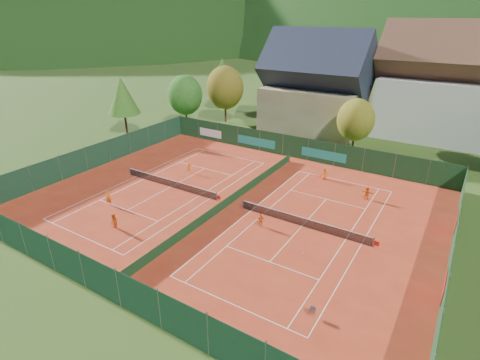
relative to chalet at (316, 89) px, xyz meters
The scene contains 30 objects.
ground 30.87m from the chalet, 84.29° to the right, with size 600.00×600.00×0.00m, color #2D4916.
clay_pad 30.87m from the chalet, 84.29° to the right, with size 40.00×32.00×0.01m, color #A92F18.
court_markings_left 31.12m from the chalet, 99.46° to the right, with size 11.03×23.83×0.00m.
court_markings_right 32.63m from the chalet, 69.86° to the right, with size 11.03×23.83×0.00m.
tennis_net_left 31.00m from the chalet, 99.17° to the right, with size 13.30×0.10×1.02m.
tennis_net_right 32.59m from the chalet, 69.60° to the right, with size 13.30×0.10×1.02m.
court_divider 30.77m from the chalet, 84.29° to the right, with size 0.03×28.80×1.00m.
fence_north 15.14m from the chalet, 79.70° to the right, with size 40.00×0.10×3.00m.
fence_south 46.38m from the chalet, 86.27° to the right, with size 40.00×0.04×3.00m.
fence_west 34.86m from the chalet, 119.54° to the right, with size 0.04×32.00×3.00m.
fence_east 38.11m from the chalet, 52.48° to the right, with size 0.09×32.00×3.00m.
chalet is the anchor object (origin of this frame).
hotel_block_a 19.94m from the chalet, 17.53° to the left, with size 21.60×11.00×17.25m.
tree_west_front 21.51m from the chalet, 152.24° to the right, with size 5.72×5.72×8.69m.
tree_west_mid 15.53m from the chalet, 165.07° to the right, with size 6.44×6.44×9.78m.
tree_west_back 21.38m from the chalet, 169.22° to the left, with size 5.60×5.60×10.00m.
tree_center 12.19m from the chalet, 41.63° to the right, with size 5.01×5.01×7.60m.
tree_west_side 30.81m from the chalet, 144.25° to the right, with size 5.04×5.04×9.00m.
ball_hopper 43.61m from the chalet, 68.20° to the right, with size 0.34×0.34×0.80m.
loose_ball_0 35.04m from the chalet, 98.10° to the right, with size 0.07×0.07×0.07m, color #CCD833.
loose_ball_1 41.05m from the chalet, 82.06° to the right, with size 0.07×0.07×0.07m, color #CCD833.
loose_ball_2 27.62m from the chalet, 85.26° to the right, with size 0.07×0.07×0.07m, color #CCD833.
loose_ball_3 23.76m from the chalet, 92.89° to the right, with size 0.07×0.07×0.07m, color #CCD833.
loose_ball_4 36.80m from the chalet, 69.36° to the right, with size 0.07×0.07×0.07m, color #CCD833.
player_left_near 37.75m from the chalet, 101.50° to the right, with size 0.57×0.38×1.57m, color #CA5C12.
player_left_mid 40.07m from the chalet, 94.70° to the right, with size 0.76×0.59×1.57m, color #E35714.
player_left_far 26.95m from the chalet, 102.61° to the right, with size 0.84×0.48×1.30m, color #F95F16.
player_right_near 33.57m from the chalet, 76.38° to the right, with size 0.76×0.32×1.30m, color #DF5313.
player_right_far_a 21.62m from the chalet, 64.50° to the right, with size 0.71×0.46×1.45m, color #E45014.
player_right_far_b 26.54m from the chalet, 55.75° to the right, with size 1.34×0.43×1.44m, color #DE5E13.
Camera 1 is at (18.84, -28.24, 18.05)m, focal length 28.00 mm.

